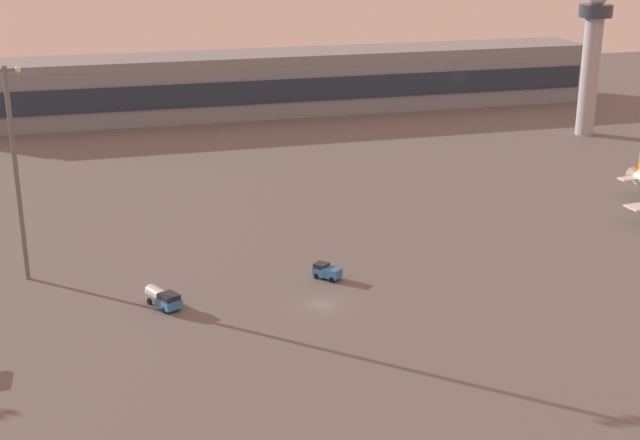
% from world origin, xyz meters
% --- Properties ---
extents(ground_plane, '(416.00, 416.00, 0.00)m').
position_xyz_m(ground_plane, '(0.00, 0.00, 0.00)').
color(ground_plane, '#605E5B').
extents(terminal_building, '(180.95, 22.40, 16.40)m').
position_xyz_m(terminal_building, '(24.94, 130.32, 8.09)').
color(terminal_building, gray).
rests_on(terminal_building, ground).
extents(control_tower, '(8.00, 8.00, 36.93)m').
position_xyz_m(control_tower, '(91.29, 81.84, 21.37)').
color(control_tower, '#A8A8B2').
rests_on(control_tower, ground).
extents(baggage_tractor, '(4.19, 4.41, 2.25)m').
position_xyz_m(baggage_tractor, '(3.16, 8.79, 1.18)').
color(baggage_tractor, '#3372BF').
rests_on(baggage_tractor, ground).
extents(fuel_truck, '(4.64, 6.58, 2.35)m').
position_xyz_m(fuel_truck, '(-21.13, 5.19, 1.37)').
color(fuel_truck, '#3372BF').
rests_on(fuel_truck, ground).
extents(apron_light_west, '(4.80, 0.90, 31.43)m').
position_xyz_m(apron_light_west, '(-39.35, 20.79, 17.62)').
color(apron_light_west, slate).
rests_on(apron_light_west, ground).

